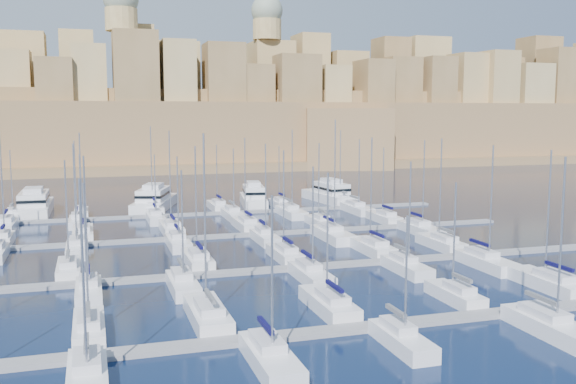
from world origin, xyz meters
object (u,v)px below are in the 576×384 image
object	(u,v)px
motor_yacht_a	(34,205)
motor_yacht_c	(253,197)
motor_yacht_d	(330,194)
motor_yacht_b	(154,200)
sailboat_2	(208,314)
sailboat_4	(455,295)

from	to	relation	value
motor_yacht_a	motor_yacht_c	world-z (taller)	same
motor_yacht_c	motor_yacht_d	xyz separation A→B (m)	(16.71, 0.93, 0.00)
motor_yacht_b	motor_yacht_c	world-z (taller)	same
sailboat_2	motor_yacht_a	size ratio (longest dim) A/B	0.91
sailboat_2	motor_yacht_a	distance (m)	73.34
motor_yacht_c	motor_yacht_d	world-z (taller)	same
sailboat_4	motor_yacht_c	world-z (taller)	sailboat_4
sailboat_2	motor_yacht_d	distance (m)	79.48
motor_yacht_c	motor_yacht_d	distance (m)	16.73
sailboat_2	motor_yacht_b	xyz separation A→B (m)	(2.13, 70.60, 0.95)
sailboat_4	motor_yacht_c	xyz separation A→B (m)	(-2.94, 69.75, 1.01)
sailboat_2	motor_yacht_a	xyz separation A→B (m)	(-19.63, 70.66, 0.95)
sailboat_4	motor_yacht_b	bearing A→B (deg)	107.29
motor_yacht_d	sailboat_2	bearing A→B (deg)	-118.70
motor_yacht_a	motor_yacht_b	distance (m)	21.75
motor_yacht_a	motor_yacht_d	xyz separation A→B (m)	(57.79, -0.94, 0.00)
sailboat_2	motor_yacht_c	distance (m)	72.06
sailboat_2	sailboat_4	xyz separation A→B (m)	(24.40, -0.96, -0.06)
motor_yacht_b	motor_yacht_d	xyz separation A→B (m)	(36.04, -0.89, 0.00)
motor_yacht_a	motor_yacht_b	bearing A→B (deg)	-0.15
sailboat_2	motor_yacht_a	world-z (taller)	sailboat_2
sailboat_4	motor_yacht_a	size ratio (longest dim) A/B	0.64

